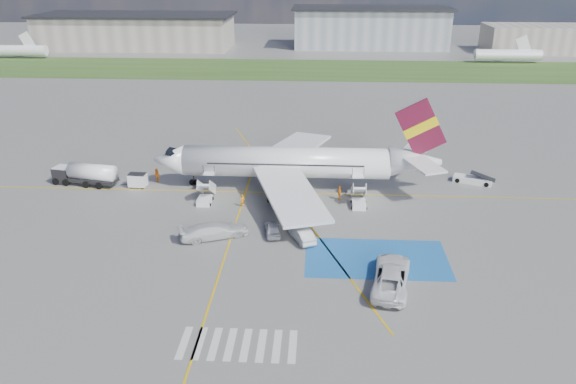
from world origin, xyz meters
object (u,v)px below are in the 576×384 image
at_px(car_silver_b, 302,234).
at_px(gpu_cart, 138,181).
at_px(airliner, 298,162).
at_px(car_silver_a, 272,228).
at_px(belt_loader, 473,180).
at_px(van_white_a, 392,273).
at_px(van_white_b, 214,228).
at_px(fuel_tanker, 86,176).

bearing_deg(car_silver_b, gpu_cart, -56.48).
height_order(airliner, car_silver_a, airliner).
xyz_separation_m(airliner, car_silver_a, (-2.17, -13.34, -2.73)).
xyz_separation_m(airliner, belt_loader, (22.93, 2.80, -3.00)).
relative_size(belt_loader, van_white_a, 0.81).
relative_size(gpu_cart, van_white_b, 0.42).
height_order(gpu_cart, belt_loader, gpu_cart).
height_order(airliner, fuel_tanker, airliner).
relative_size(car_silver_a, van_white_a, 0.58).
height_order(belt_loader, car_silver_a, belt_loader).
bearing_deg(car_silver_a, van_white_b, 1.30).
relative_size(gpu_cart, car_silver_a, 0.60).
height_order(gpu_cart, van_white_a, van_white_a).
bearing_deg(van_white_a, car_silver_b, -33.95).
bearing_deg(fuel_tanker, belt_loader, 14.03).
distance_m(gpu_cart, van_white_a, 36.94).
relative_size(fuel_tanker, gpu_cart, 3.75).
xyz_separation_m(van_white_a, van_white_b, (-17.62, 8.30, -0.17)).
bearing_deg(belt_loader, car_silver_a, -126.77).
relative_size(airliner, gpu_cart, 15.80).
xyz_separation_m(fuel_tanker, gpu_cart, (6.99, -0.51, -0.38)).
height_order(car_silver_a, van_white_a, van_white_a).
bearing_deg(car_silver_b, belt_loader, -166.09).
bearing_deg(belt_loader, van_white_b, -130.52).
xyz_separation_m(fuel_tanker, belt_loader, (50.48, 3.40, -0.83)).
distance_m(gpu_cart, van_white_b, 18.16).
bearing_deg(airliner, fuel_tanker, -178.75).
bearing_deg(fuel_tanker, van_white_b, -25.54).
distance_m(belt_loader, van_white_a, 28.96).
distance_m(fuel_tanker, gpu_cart, 7.02).
distance_m(van_white_a, van_white_b, 19.47).
bearing_deg(van_white_a, fuel_tanker, -20.49).
distance_m(car_silver_a, car_silver_b, 3.42).
bearing_deg(fuel_tanker, gpu_cart, 6.00).
distance_m(car_silver_a, van_white_a, 14.91).
xyz_separation_m(gpu_cart, car_silver_b, (21.56, -13.47, -0.12)).
bearing_deg(van_white_b, van_white_a, -137.32).
xyz_separation_m(car_silver_b, van_white_b, (-9.27, 0.11, 0.36)).
bearing_deg(gpu_cart, car_silver_a, -29.61).
bearing_deg(gpu_cart, car_silver_b, -27.97).
distance_m(belt_loader, car_silver_b, 27.98).
xyz_separation_m(gpu_cart, van_white_a, (29.92, -21.66, 0.41)).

